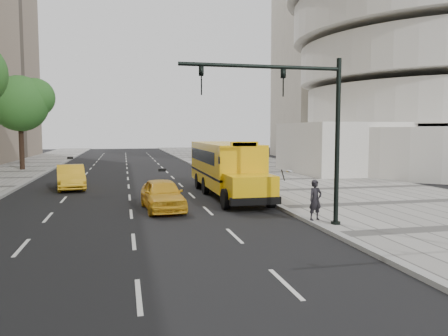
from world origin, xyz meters
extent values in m
plane|color=black|center=(0.00, 0.00, 0.00)|extent=(140.00, 140.00, 0.00)
cube|color=gray|center=(12.00, 0.00, 0.07)|extent=(12.00, 140.00, 0.15)
cube|color=gray|center=(6.00, 0.00, 0.07)|extent=(0.30, 140.00, 0.15)
cylinder|color=silver|center=(30.00, 14.00, 2.00)|extent=(32.00, 32.00, 4.00)
cylinder|color=silver|center=(30.00, 14.00, 6.10)|extent=(26.00, 26.00, 3.60)
cylinder|color=silver|center=(30.00, 14.00, 10.30)|extent=(27.60, 27.60, 3.60)
cylinder|color=silver|center=(30.00, 14.00, 14.50)|extent=(29.20, 29.20, 3.60)
cube|color=beige|center=(28.00, 34.00, 17.50)|extent=(14.00, 12.00, 35.00)
cube|color=silver|center=(17.00, 10.00, 2.20)|extent=(8.00, 10.00, 4.40)
cylinder|color=black|center=(-10.50, 18.85, 2.77)|extent=(0.44, 0.44, 5.53)
sphere|color=#23581D|center=(-10.50, 18.85, 6.23)|extent=(5.11, 5.11, 5.11)
sphere|color=#23581D|center=(-9.22, 19.15, 6.83)|extent=(3.58, 3.58, 3.58)
sphere|color=#23581D|center=(-11.52, 18.45, 5.83)|extent=(3.32, 3.32, 3.32)
cube|color=#E8AE0B|center=(4.50, 0.34, 1.77)|extent=(2.50, 9.00, 2.45)
cube|color=#E8AE0B|center=(4.50, -5.16, 1.10)|extent=(2.20, 2.00, 1.10)
cube|color=black|center=(4.50, -6.04, 0.55)|extent=(2.38, 0.25, 0.35)
cube|color=black|center=(4.50, 0.34, 1.25)|extent=(2.52, 9.00, 0.12)
cube|color=black|center=(4.50, -4.10, 2.25)|extent=(2.05, 0.10, 0.90)
cube|color=black|center=(4.50, 0.84, 2.25)|extent=(2.52, 7.50, 0.70)
cube|color=#E8AE0B|center=(4.50, -4.11, 3.05)|extent=(1.40, 0.12, 0.28)
ellipsoid|color=silver|center=(6.02, -6.56, 1.90)|extent=(0.32, 0.32, 0.14)
cylinder|color=black|center=(5.78, -6.34, 1.70)|extent=(0.36, 0.47, 0.58)
cylinder|color=black|center=(3.37, -4.86, 0.50)|extent=(0.30, 1.00, 1.00)
cylinder|color=black|center=(5.63, -4.86, 0.50)|extent=(0.30, 1.00, 1.00)
cylinder|color=black|center=(3.37, 0.34, 0.50)|extent=(0.30, 1.00, 1.00)
cylinder|color=black|center=(5.63, 0.34, 0.50)|extent=(0.30, 1.00, 1.00)
cylinder|color=black|center=(3.37, 2.84, 0.50)|extent=(0.30, 1.00, 1.00)
cylinder|color=black|center=(5.63, 2.84, 0.50)|extent=(0.30, 1.00, 1.00)
imported|color=gold|center=(0.46, -4.31, 0.73)|extent=(2.06, 4.43, 1.47)
imported|color=gold|center=(-4.61, 4.49, 0.77)|extent=(2.31, 4.88, 1.55)
imported|color=black|center=(6.15, -8.76, 0.96)|extent=(0.66, 0.51, 1.62)
cylinder|color=black|center=(6.60, -9.62, 3.20)|extent=(0.18, 0.18, 6.40)
cylinder|color=black|center=(6.60, -9.62, 0.12)|extent=(0.36, 0.36, 0.25)
cylinder|color=black|center=(3.60, -9.62, 6.00)|extent=(6.00, 0.14, 0.14)
imported|color=black|center=(4.40, -9.62, 5.45)|extent=(0.16, 0.20, 1.00)
imported|color=black|center=(1.40, -9.62, 5.45)|extent=(0.16, 0.20, 1.00)
camera|label=1|loc=(-1.26, -24.72, 3.70)|focal=35.00mm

